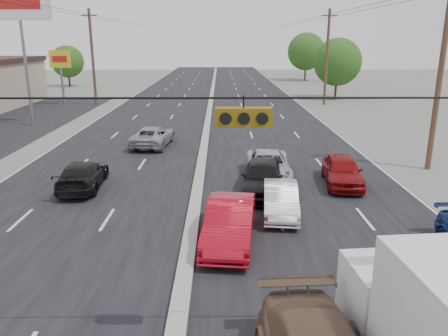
{
  "coord_description": "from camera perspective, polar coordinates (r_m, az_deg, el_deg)",
  "views": [
    {
      "loc": [
        1.07,
        -7.96,
        6.81
      ],
      "look_at": [
        1.21,
        7.75,
        2.2
      ],
      "focal_mm": 35.0,
      "sensor_mm": 36.0,
      "label": 1
    }
  ],
  "objects": [
    {
      "name": "utility_pole_right_b",
      "position": [
        25.7,
        26.4,
        10.89
      ],
      "size": [
        1.6,
        0.3,
        10.0
      ],
      "color": "#422D1E",
      "rests_on": "ground"
    },
    {
      "name": "oncoming_far",
      "position": [
        29.52,
        -9.3,
        4.1
      ],
      "size": [
        2.68,
        4.97,
        1.32
      ],
      "primitive_type": "imported",
      "rotation": [
        0.0,
        0.0,
        3.04
      ],
      "color": "gray",
      "rests_on": "ground"
    },
    {
      "name": "queue_car_b",
      "position": [
        17.78,
        7.39,
        -4.14
      ],
      "size": [
        1.68,
        3.93,
        1.26
      ],
      "primitive_type": "imported",
      "rotation": [
        0.0,
        0.0,
        -0.09
      ],
      "color": "silver",
      "rests_on": "ground"
    },
    {
      "name": "queue_car_c",
      "position": [
        22.31,
        5.76,
        0.28
      ],
      "size": [
        2.47,
        4.92,
        1.34
      ],
      "primitive_type": "imported",
      "rotation": [
        0.0,
        0.0,
        -0.05
      ],
      "color": "#B7BAC0",
      "rests_on": "ground"
    },
    {
      "name": "tree_right_mid",
      "position": [
        54.82,
        14.61,
        13.24
      ],
      "size": [
        5.6,
        5.6,
        7.14
      ],
      "color": "#382619",
      "rests_on": "ground"
    },
    {
      "name": "center_median",
      "position": [
        38.56,
        -2.1,
        6.31
      ],
      "size": [
        0.5,
        160.0,
        0.2
      ],
      "primitive_type": "cube",
      "color": "gray",
      "rests_on": "ground"
    },
    {
      "name": "pole_sign_far",
      "position": [
        50.97,
        -20.6,
        12.63
      ],
      "size": [
        2.2,
        0.25,
        6.0
      ],
      "color": "slate",
      "rests_on": "ground"
    },
    {
      "name": "red_sedan",
      "position": [
        15.19,
        0.78,
        -7.16
      ],
      "size": [
        2.09,
        4.71,
        1.5
      ],
      "primitive_type": "imported",
      "rotation": [
        0.0,
        0.0,
        -0.11
      ],
      "color": "#A50A19",
      "rests_on": "ground"
    },
    {
      "name": "tree_right_far",
      "position": [
        79.4,
        10.69,
        14.73
      ],
      "size": [
        6.4,
        6.4,
        8.16
      ],
      "color": "#382619",
      "rests_on": "ground"
    },
    {
      "name": "road_surface",
      "position": [
        38.58,
        -2.1,
        6.16
      ],
      "size": [
        20.0,
        160.0,
        0.02
      ],
      "primitive_type": "cube",
      "color": "black",
      "rests_on": "ground"
    },
    {
      "name": "queue_car_a",
      "position": [
        20.04,
        5.04,
        -1.22
      ],
      "size": [
        2.45,
        4.82,
        1.57
      ],
      "primitive_type": "imported",
      "rotation": [
        0.0,
        0.0,
        -0.13
      ],
      "color": "black",
      "rests_on": "ground"
    },
    {
      "name": "oncoming_near",
      "position": [
        21.81,
        -17.97,
        -0.89
      ],
      "size": [
        2.09,
        4.56,
        1.29
      ],
      "primitive_type": "imported",
      "rotation": [
        0.0,
        0.0,
        3.21
      ],
      "color": "black",
      "rests_on": "ground"
    },
    {
      "name": "utility_pole_left_c",
      "position": [
        49.87,
        -16.79,
        13.71
      ],
      "size": [
        1.6,
        0.3,
        10.0
      ],
      "color": "#422D1E",
      "rests_on": "ground"
    },
    {
      "name": "traffic_signals",
      "position": [
        8.08,
        1.83,
        6.97
      ],
      "size": [
        25.0,
        0.3,
        0.54
      ],
      "color": "black",
      "rests_on": "ground"
    },
    {
      "name": "tree_left_far",
      "position": [
        71.84,
        -19.76,
        12.94
      ],
      "size": [
        4.8,
        4.8,
        6.12
      ],
      "color": "#382619",
      "rests_on": "ground"
    },
    {
      "name": "utility_pole_right_c",
      "position": [
        49.33,
        13.29,
        13.94
      ],
      "size": [
        1.6,
        0.3,
        10.0
      ],
      "color": "#422D1E",
      "rests_on": "ground"
    },
    {
      "name": "queue_car_e",
      "position": [
        21.94,
        15.19,
        -0.37
      ],
      "size": [
        2.16,
        4.37,
        1.43
      ],
      "primitive_type": "imported",
      "rotation": [
        0.0,
        0.0,
        -0.11
      ],
      "color": "maroon",
      "rests_on": "ground"
    },
    {
      "name": "pole_sign_billboard",
      "position": [
        39.24,
        -25.18,
        17.89
      ],
      "size": [
        5.0,
        0.25,
        11.0
      ],
      "color": "slate",
      "rests_on": "ground"
    }
  ]
}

